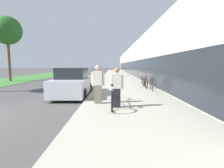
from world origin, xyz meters
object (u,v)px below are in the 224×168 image
object	(u,v)px
cruiser_bike_middle	(143,80)
parked_sedan_curbside	(72,83)
tandem_bicycle	(111,95)
street_tree_far	(6,31)
person_bystander	(97,84)
person_rider	(116,88)
bike_rack_hoop	(151,83)
cruiser_bike_nearest	(144,83)

from	to	relation	value
cruiser_bike_middle	parked_sedan_curbside	bearing A→B (deg)	-134.05
tandem_bicycle	street_tree_far	bearing A→B (deg)	132.91
tandem_bicycle	person_bystander	world-z (taller)	person_bystander
person_rider	bike_rack_hoop	bearing A→B (deg)	61.99
person_rider	street_tree_far	xyz separation A→B (m)	(-11.34, 12.38, 4.49)
tandem_bicycle	cruiser_bike_middle	distance (m)	8.27
street_tree_far	bike_rack_hoop	bearing A→B (deg)	-29.91
parked_sedan_curbside	street_tree_far	world-z (taller)	street_tree_far
bike_rack_hoop	cruiser_bike_nearest	bearing A→B (deg)	95.91
person_bystander	parked_sedan_curbside	xyz separation A→B (m)	(-1.62, 2.42, -0.20)
person_bystander	bike_rack_hoop	xyz separation A→B (m)	(3.16, 3.79, -0.31)
cruiser_bike_nearest	bike_rack_hoop	bearing A→B (deg)	-84.09
bike_rack_hoop	cruiser_bike_nearest	size ratio (longest dim) A/B	0.49
bike_rack_hoop	cruiser_bike_middle	bearing A→B (deg)	87.92
tandem_bicycle	cruiser_bike_middle	xyz separation A→B (m)	(2.70, 7.82, -0.01)
cruiser_bike_middle	street_tree_far	xyz separation A→B (m)	(-13.86, 4.19, 4.89)
bike_rack_hoop	cruiser_bike_nearest	world-z (taller)	cruiser_bike_nearest
tandem_bicycle	street_tree_far	size ratio (longest dim) A/B	0.42
tandem_bicycle	cruiser_bike_middle	size ratio (longest dim) A/B	1.59
person_rider	person_bystander	world-z (taller)	person_bystander
bike_rack_hoop	parked_sedan_curbside	distance (m)	4.98
bike_rack_hoop	cruiser_bike_middle	world-z (taller)	cruiser_bike_middle
bike_rack_hoop	street_tree_far	size ratio (longest dim) A/B	0.12
person_rider	parked_sedan_curbside	world-z (taller)	person_rider
person_bystander	parked_sedan_curbside	bearing A→B (deg)	123.80
tandem_bicycle	street_tree_far	world-z (taller)	street_tree_far
street_tree_far	parked_sedan_curbside	bearing A→B (deg)	-46.03
bike_rack_hoop	cruiser_bike_middle	distance (m)	3.71
person_rider	person_bystander	distance (m)	1.05
tandem_bicycle	person_rider	xyz separation A→B (m)	(0.18, -0.38, 0.38)
person_bystander	street_tree_far	size ratio (longest dim) A/B	0.24
parked_sedan_curbside	person_bystander	bearing A→B (deg)	-56.20
person_bystander	cruiser_bike_middle	bearing A→B (deg)	66.26
cruiser_bike_middle	street_tree_far	world-z (taller)	street_tree_far
tandem_bicycle	person_bystander	bearing A→B (deg)	152.06
tandem_bicycle	bike_rack_hoop	distance (m)	4.84
person_rider	parked_sedan_curbside	size ratio (longest dim) A/B	0.38
bike_rack_hoop	person_rider	bearing A→B (deg)	-118.01
person_rider	street_tree_far	world-z (taller)	street_tree_far
person_bystander	parked_sedan_curbside	distance (m)	2.92
cruiser_bike_middle	street_tree_far	distance (m)	15.28
street_tree_far	tandem_bicycle	bearing A→B (deg)	-47.09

